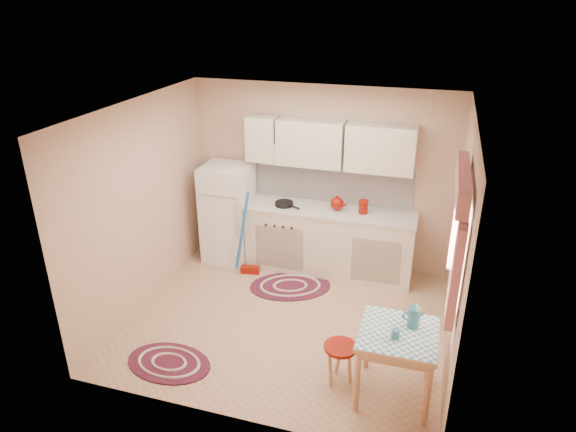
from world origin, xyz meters
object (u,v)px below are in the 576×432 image
Objects in this scene: fridge at (228,213)px; base_cabinets at (330,242)px; table at (395,364)px; stool at (340,363)px.

base_cabinets is (1.47, 0.05, -0.26)m from fridge.
table is 0.56m from stool.
table is at bearing -39.30° from fridge.
base_cabinets reaches higher than table.
fridge is 2.96m from stool.
stool is (2.05, -2.08, -0.49)m from fridge.
table is (1.12, -2.17, -0.08)m from base_cabinets.
base_cabinets is at bearing 117.39° from table.
base_cabinets is 5.36× the size of stool.
base_cabinets is at bearing 105.41° from stool.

